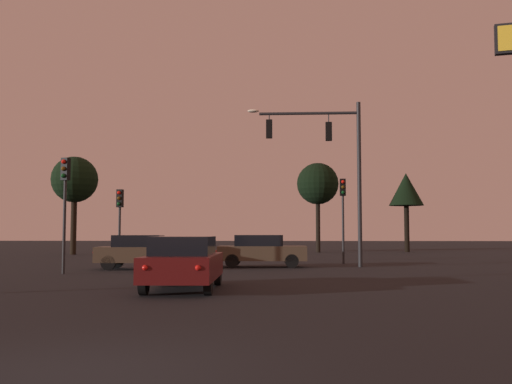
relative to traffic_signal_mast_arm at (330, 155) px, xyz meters
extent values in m
plane|color=black|center=(-4.65, 3.36, -5.38)|extent=(168.00, 168.00, 0.00)
cylinder|color=#232326|center=(1.38, -0.02, -1.41)|extent=(0.20, 0.20, 7.93)
cylinder|color=#232326|center=(-1.02, 0.00, 2.03)|extent=(4.80, 0.18, 0.14)
ellipsoid|color=#F4EACC|center=(-3.72, 0.03, 2.18)|extent=(0.56, 0.28, 0.16)
cylinder|color=#232326|center=(-0.06, -0.01, 1.81)|extent=(0.05, 0.05, 0.45)
cube|color=black|center=(-0.06, -0.01, 1.13)|extent=(0.30, 0.24, 0.90)
sphere|color=red|center=(-0.06, 0.13, 1.41)|extent=(0.18, 0.18, 0.18)
sphere|color=#56380C|center=(-0.06, 0.13, 1.13)|extent=(0.18, 0.18, 0.18)
sphere|color=#0C4219|center=(-0.06, 0.13, 0.85)|extent=(0.18, 0.18, 0.18)
cylinder|color=#232326|center=(-2.94, 0.02, 1.88)|extent=(0.05, 0.05, 0.30)
cube|color=black|center=(-2.94, 0.02, 1.28)|extent=(0.30, 0.24, 0.90)
sphere|color=red|center=(-2.94, 0.16, 1.56)|extent=(0.18, 0.18, 0.18)
sphere|color=#56380C|center=(-2.94, 0.16, 1.28)|extent=(0.18, 0.18, 0.18)
sphere|color=#0C4219|center=(-2.94, 0.16, 1.00)|extent=(0.18, 0.18, 0.18)
cylinder|color=#232326|center=(-10.49, 0.91, -3.93)|extent=(0.12, 0.12, 2.90)
cube|color=black|center=(-10.49, 0.91, -2.02)|extent=(0.33, 0.28, 0.90)
sphere|color=red|center=(-10.51, 0.77, -1.74)|extent=(0.18, 0.18, 0.18)
sphere|color=#56380C|center=(-10.51, 0.77, -2.02)|extent=(0.18, 0.18, 0.18)
sphere|color=#0C4219|center=(-10.51, 0.77, -2.30)|extent=(0.18, 0.18, 0.18)
cylinder|color=#232326|center=(0.88, 2.86, -3.59)|extent=(0.12, 0.12, 3.58)
cube|color=black|center=(0.88, 2.86, -1.35)|extent=(0.30, 0.24, 0.90)
sphere|color=red|center=(0.88, 2.72, -1.07)|extent=(0.18, 0.18, 0.18)
sphere|color=#56380C|center=(0.88, 2.72, -1.35)|extent=(0.18, 0.18, 0.18)
sphere|color=#0C4219|center=(0.88, 2.72, -1.63)|extent=(0.18, 0.18, 0.18)
cylinder|color=#232326|center=(-10.98, -5.14, -3.51)|extent=(0.12, 0.12, 3.73)
cube|color=black|center=(-10.98, -5.14, -1.20)|extent=(0.35, 0.31, 0.90)
sphere|color=red|center=(-11.02, -5.28, -0.92)|extent=(0.18, 0.18, 0.18)
sphere|color=#56380C|center=(-11.02, -5.28, -1.20)|extent=(0.18, 0.18, 0.18)
sphere|color=#0C4219|center=(-11.02, -5.28, -1.48)|extent=(0.18, 0.18, 0.18)
cube|color=#4C0F0F|center=(-5.11, -11.25, -4.72)|extent=(2.01, 4.47, 0.68)
cube|color=black|center=(-5.11, -11.40, -4.12)|extent=(1.69, 2.43, 0.52)
cylinder|color=black|center=(-6.00, -9.81, -5.06)|extent=(0.22, 0.65, 0.64)
cylinder|color=black|center=(-4.31, -9.77, -5.06)|extent=(0.22, 0.65, 0.64)
cylinder|color=black|center=(-5.92, -12.73, -5.06)|extent=(0.22, 0.65, 0.64)
cylinder|color=black|center=(-4.23, -12.68, -5.06)|extent=(0.22, 0.65, 0.64)
sphere|color=red|center=(-5.71, -13.49, -4.62)|extent=(0.14, 0.14, 0.14)
sphere|color=red|center=(-4.39, -13.45, -4.62)|extent=(0.14, 0.14, 0.14)
cube|color=#473828|center=(-3.28, -0.21, -4.72)|extent=(4.21, 1.82, 0.68)
cube|color=black|center=(-3.43, -0.21, -4.12)|extent=(2.29, 1.54, 0.52)
cylinder|color=black|center=(-1.92, 0.58, -5.06)|extent=(0.64, 0.21, 0.64)
cylinder|color=black|center=(-1.88, -0.95, -5.06)|extent=(0.64, 0.21, 0.64)
cylinder|color=black|center=(-4.67, 0.52, -5.06)|extent=(0.64, 0.21, 0.64)
cylinder|color=black|center=(-4.64, -1.01, -5.06)|extent=(0.64, 0.21, 0.64)
sphere|color=red|center=(-5.39, 0.35, -4.62)|extent=(0.14, 0.14, 0.14)
sphere|color=red|center=(-5.36, -0.86, -4.62)|extent=(0.14, 0.14, 0.14)
cube|color=#473828|center=(-8.62, -2.02, -4.72)|extent=(4.00, 2.06, 0.68)
cube|color=black|center=(-8.77, -2.03, -4.12)|extent=(2.20, 1.69, 0.52)
cylinder|color=black|center=(-7.39, -1.13, -5.06)|extent=(0.65, 0.24, 0.64)
cylinder|color=black|center=(-7.29, -2.75, -5.06)|extent=(0.65, 0.24, 0.64)
cylinder|color=black|center=(-9.96, -1.29, -5.06)|extent=(0.65, 0.24, 0.64)
cylinder|color=black|center=(-9.86, -2.91, -5.06)|extent=(0.65, 0.24, 0.64)
sphere|color=red|center=(-10.62, -1.50, -4.62)|extent=(0.14, 0.14, 0.14)
sphere|color=red|center=(-10.54, -2.78, -4.62)|extent=(0.14, 0.14, 0.14)
cylinder|color=black|center=(0.61, 20.41, -3.13)|extent=(0.36, 0.36, 4.50)
sphere|color=black|center=(0.61, 20.41, 0.33)|extent=(3.47, 3.47, 3.47)
cylinder|color=black|center=(8.17, 21.74, -3.41)|extent=(0.42, 0.42, 3.93)
cone|color=black|center=(8.17, 21.74, -0.07)|extent=(2.91, 2.91, 2.76)
cylinder|color=black|center=(-17.90, 14.68, -3.18)|extent=(0.43, 0.43, 4.40)
sphere|color=black|center=(-17.90, 14.68, 0.23)|extent=(3.45, 3.45, 3.45)
camera|label=1|loc=(-2.27, -27.81, -3.75)|focal=40.63mm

